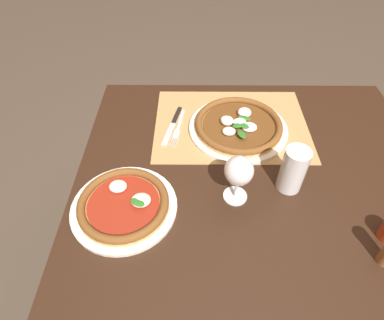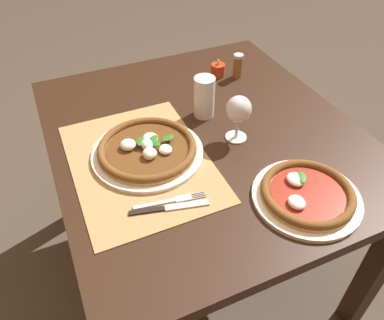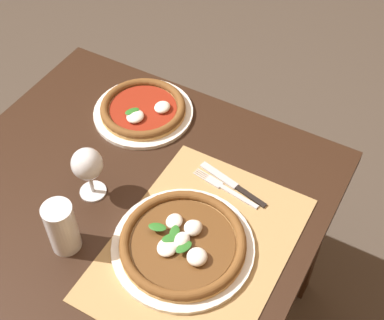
% 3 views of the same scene
% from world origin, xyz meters
% --- Properties ---
extents(ground_plane, '(24.00, 24.00, 0.00)m').
position_xyz_m(ground_plane, '(0.00, 0.00, 0.00)').
color(ground_plane, '#473D33').
extents(dining_table, '(1.12, 0.99, 0.74)m').
position_xyz_m(dining_table, '(0.00, 0.00, 0.63)').
color(dining_table, black).
rests_on(dining_table, ground).
extents(paper_placemat, '(0.54, 0.40, 0.00)m').
position_xyz_m(paper_placemat, '(0.06, -0.24, 0.74)').
color(paper_placemat, '#A88451').
rests_on(paper_placemat, dining_table).
extents(pizza_near, '(0.34, 0.34, 0.05)m').
position_xyz_m(pizza_near, '(0.04, -0.21, 0.76)').
color(pizza_near, silver).
rests_on(pizza_near, paper_placemat).
extents(pizza_far, '(0.30, 0.30, 0.04)m').
position_xyz_m(pizza_far, '(0.39, 0.12, 0.76)').
color(pizza_far, silver).
rests_on(pizza_far, dining_table).
extents(wine_glass, '(0.08, 0.08, 0.16)m').
position_xyz_m(wine_glass, '(0.08, 0.08, 0.85)').
color(wine_glass, silver).
rests_on(wine_glass, dining_table).
extents(pint_glass, '(0.07, 0.07, 0.15)m').
position_xyz_m(pint_glass, '(-0.09, 0.04, 0.81)').
color(pint_glass, silver).
rests_on(pint_glass, dining_table).
extents(fork, '(0.05, 0.20, 0.00)m').
position_xyz_m(fork, '(0.25, -0.22, 0.75)').
color(fork, '#B7B7BC').
rests_on(fork, paper_placemat).
extents(knife, '(0.06, 0.21, 0.01)m').
position_xyz_m(knife, '(0.27, -0.23, 0.75)').
color(knife, black).
rests_on(knife, paper_placemat).
extents(votive_candle, '(0.06, 0.06, 0.07)m').
position_xyz_m(votive_candle, '(-0.31, 0.21, 0.76)').
color(votive_candle, '#B23819').
rests_on(votive_candle, dining_table).
extents(pepper_shaker, '(0.04, 0.04, 0.10)m').
position_xyz_m(pepper_shaker, '(-0.27, 0.28, 0.79)').
color(pepper_shaker, brown).
rests_on(pepper_shaker, dining_table).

